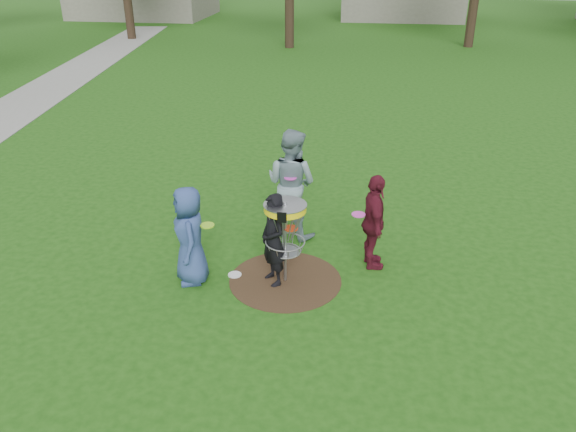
# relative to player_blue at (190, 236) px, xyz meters

# --- Properties ---
(ground) EXTENTS (100.00, 100.00, 0.00)m
(ground) POSITION_rel_player_blue_xyz_m (1.46, 0.20, -0.80)
(ground) COLOR #19470F
(ground) RESTS_ON ground
(dirt_patch) EXTENTS (1.80, 1.80, 0.01)m
(dirt_patch) POSITION_rel_player_blue_xyz_m (1.46, 0.20, -0.80)
(dirt_patch) COLOR #47331E
(dirt_patch) RESTS_ON ground
(concrete_path) EXTENTS (7.75, 39.92, 0.02)m
(concrete_path) POSITION_rel_player_blue_xyz_m (-8.54, 8.20, -0.79)
(concrete_path) COLOR #9E9E99
(concrete_path) RESTS_ON ground
(player_blue) EXTENTS (0.76, 0.91, 1.60)m
(player_blue) POSITION_rel_player_blue_xyz_m (0.00, 0.00, 0.00)
(player_blue) COLOR #2F4783
(player_blue) RESTS_ON ground
(player_black) EXTENTS (0.61, 0.66, 1.51)m
(player_black) POSITION_rel_player_blue_xyz_m (1.28, 0.13, -0.05)
(player_black) COLOR black
(player_black) RESTS_ON ground
(player_grey) EXTENTS (1.20, 1.09, 2.00)m
(player_grey) POSITION_rel_player_blue_xyz_m (1.33, 1.81, 0.20)
(player_grey) COLOR gray
(player_grey) RESTS_ON ground
(player_maroon) EXTENTS (0.56, 1.00, 1.62)m
(player_maroon) POSITION_rel_player_blue_xyz_m (2.80, 0.85, 0.01)
(player_maroon) COLOR #571322
(player_maroon) RESTS_ON ground
(disc_on_grass) EXTENTS (0.22, 0.22, 0.02)m
(disc_on_grass) POSITION_rel_player_blue_xyz_m (0.62, 0.22, -0.79)
(disc_on_grass) COLOR white
(disc_on_grass) RESTS_ON ground
(disc_golf_basket) EXTENTS (0.66, 0.67, 1.38)m
(disc_golf_basket) POSITION_rel_player_blue_xyz_m (1.46, 0.20, 0.22)
(disc_golf_basket) COLOR #9EA0A5
(disc_golf_basket) RESTS_ON ground
(held_discs) EXTENTS (2.50, 1.71, 0.32)m
(held_discs) POSITION_rel_player_blue_xyz_m (1.43, 0.63, 0.23)
(held_discs) COLOR #9BED1A
(held_discs) RESTS_ON ground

